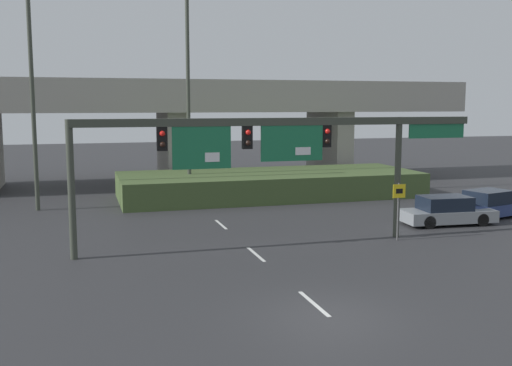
# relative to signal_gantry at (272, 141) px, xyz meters

# --- Properties ---
(ground_plane) EXTENTS (160.00, 160.00, 0.00)m
(ground_plane) POSITION_rel_signal_gantry_xyz_m (-1.09, -8.60, -4.45)
(ground_plane) COLOR #2D2D30
(lane_markings) EXTENTS (0.14, 27.37, 0.01)m
(lane_markings) POSITION_rel_signal_gantry_xyz_m (-1.09, 4.99, -4.45)
(lane_markings) COLOR silver
(lane_markings) RESTS_ON ground
(signal_gantry) EXTENTS (17.58, 0.44, 5.43)m
(signal_gantry) POSITION_rel_signal_gantry_xyz_m (0.00, 0.00, 0.00)
(signal_gantry) COLOR #383D33
(signal_gantry) RESTS_ON ground
(speed_limit_sign) EXTENTS (0.60, 0.11, 2.56)m
(speed_limit_sign) POSITION_rel_signal_gantry_xyz_m (5.64, -0.65, -2.78)
(speed_limit_sign) COLOR #4C4C4C
(speed_limit_sign) RESTS_ON ground
(highway_light_pole_near) EXTENTS (0.70, 0.36, 12.37)m
(highway_light_pole_near) POSITION_rel_signal_gantry_xyz_m (-10.17, 11.85, 2.11)
(highway_light_pole_near) COLOR #383D33
(highway_light_pole_near) RESTS_ON ground
(highway_light_pole_far) EXTENTS (0.70, 0.36, 15.55)m
(highway_light_pole_far) POSITION_rel_signal_gantry_xyz_m (-1.13, 13.68, 3.71)
(highway_light_pole_far) COLOR #383D33
(highway_light_pole_far) RESTS_ON ground
(overpass_bridge) EXTENTS (45.63, 8.22, 7.71)m
(overpass_bridge) POSITION_rel_signal_gantry_xyz_m (-1.09, 21.50, 0.95)
(overpass_bridge) COLOR #A39E93
(overpass_bridge) RESTS_ON ground
(grass_embankment) EXTENTS (19.33, 7.07, 1.57)m
(grass_embankment) POSITION_rel_signal_gantry_xyz_m (4.07, 13.09, -3.66)
(grass_embankment) COLOR #42562D
(grass_embankment) RESTS_ON ground
(parked_sedan_near_right) EXTENTS (4.73, 2.13, 1.43)m
(parked_sedan_near_right) POSITION_rel_signal_gantry_xyz_m (9.78, 1.84, -3.79)
(parked_sedan_near_right) COLOR gray
(parked_sedan_near_right) RESTS_ON ground
(parked_sedan_mid_right) EXTENTS (4.59, 2.86, 1.46)m
(parked_sedan_mid_right) POSITION_rel_signal_gantry_xyz_m (13.12, 2.88, -3.78)
(parked_sedan_mid_right) COLOR navy
(parked_sedan_mid_right) RESTS_ON ground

